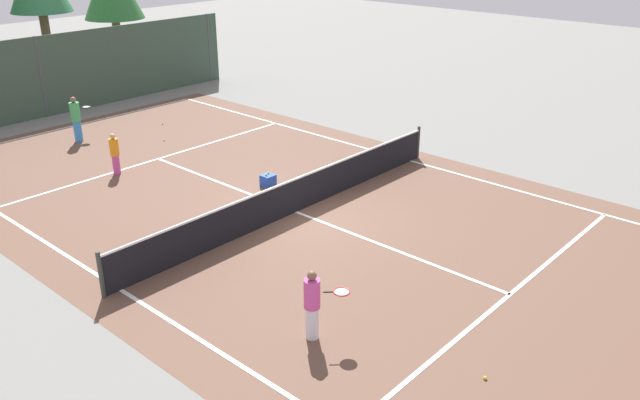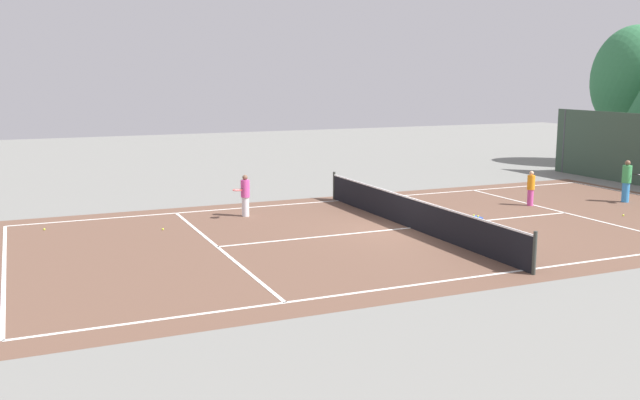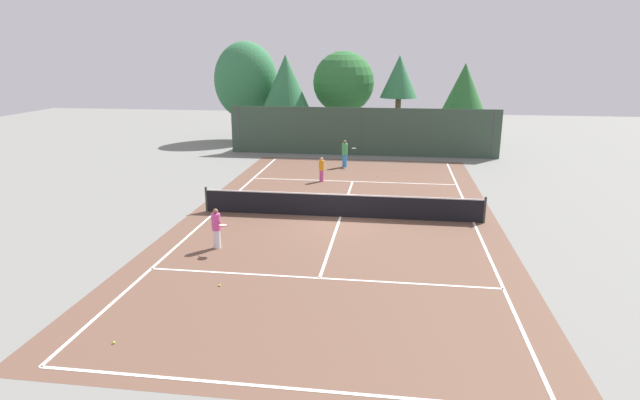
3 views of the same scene
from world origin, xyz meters
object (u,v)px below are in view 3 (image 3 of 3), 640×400
(player_0, at_px, (345,153))
(tennis_ball_1, at_px, (114,343))
(player_2, at_px, (217,228))
(tennis_ball_0, at_px, (225,206))
(tennis_ball_4, at_px, (220,285))
(player_1, at_px, (322,169))
(ball_crate, at_px, (362,201))
(tennis_ball_2, at_px, (398,170))
(tennis_ball_3, at_px, (377,176))
(tennis_ball_5, at_px, (434,212))

(player_0, distance_m, tennis_ball_1, 21.29)
(player_2, height_order, tennis_ball_0, player_2)
(tennis_ball_4, bearing_deg, player_1, 84.90)
(ball_crate, bearing_deg, tennis_ball_2, 77.89)
(ball_crate, distance_m, tennis_ball_2, 7.84)
(ball_crate, height_order, tennis_ball_0, ball_crate)
(player_1, relative_size, ball_crate, 3.10)
(tennis_ball_4, bearing_deg, ball_crate, 68.42)
(tennis_ball_3, height_order, tennis_ball_5, same)
(player_0, relative_size, ball_crate, 3.85)
(tennis_ball_3, bearing_deg, tennis_ball_1, -106.81)
(ball_crate, bearing_deg, tennis_ball_3, 85.38)
(ball_crate, distance_m, tennis_ball_0, 6.25)
(tennis_ball_0, relative_size, tennis_ball_3, 1.00)
(tennis_ball_0, relative_size, tennis_ball_4, 1.00)
(player_2, relative_size, tennis_ball_4, 22.19)
(tennis_ball_4, height_order, tennis_ball_5, same)
(tennis_ball_2, height_order, tennis_ball_3, same)
(player_1, distance_m, tennis_ball_5, 7.58)
(player_2, xyz_separation_m, tennis_ball_4, (1.10, -3.09, -0.73))
(tennis_ball_1, relative_size, tennis_ball_3, 1.00)
(tennis_ball_2, bearing_deg, ball_crate, -102.11)
(player_2, height_order, ball_crate, player_2)
(tennis_ball_5, bearing_deg, tennis_ball_4, -128.59)
(player_1, distance_m, ball_crate, 4.98)
(tennis_ball_1, xyz_separation_m, tennis_ball_2, (6.82, 20.44, 0.00))
(tennis_ball_1, distance_m, tennis_ball_5, 14.65)
(player_0, height_order, player_1, player_0)
(player_0, relative_size, tennis_ball_0, 24.83)
(tennis_ball_0, xyz_separation_m, tennis_ball_1, (0.98, -11.69, 0.00))
(tennis_ball_1, relative_size, tennis_ball_4, 1.00)
(tennis_ball_4, xyz_separation_m, tennis_ball_5, (6.85, 8.58, 0.00))
(tennis_ball_0, distance_m, tennis_ball_1, 11.73)
(player_2, bearing_deg, tennis_ball_1, -93.40)
(tennis_ball_5, bearing_deg, ball_crate, 166.98)
(player_2, xyz_separation_m, tennis_ball_0, (-1.37, 5.13, -0.73))
(player_2, distance_m, ball_crate, 7.87)
(player_0, xyz_separation_m, player_2, (-3.21, -14.41, -0.09))
(ball_crate, xyz_separation_m, tennis_ball_3, (0.48, 5.92, -0.15))
(tennis_ball_1, height_order, tennis_ball_5, same)
(player_0, bearing_deg, tennis_ball_3, -47.83)
(tennis_ball_1, bearing_deg, tennis_ball_4, 66.76)
(player_0, relative_size, tennis_ball_5, 24.83)
(player_1, relative_size, tennis_ball_0, 20.03)
(tennis_ball_3, bearing_deg, player_2, -113.43)
(ball_crate, xyz_separation_m, tennis_ball_1, (-5.17, -12.78, -0.15))
(ball_crate, xyz_separation_m, tennis_ball_0, (-6.15, -1.09, -0.15))
(tennis_ball_2, height_order, tennis_ball_5, same)
(player_0, bearing_deg, player_2, -102.54)
(tennis_ball_2, relative_size, tennis_ball_5, 1.00)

